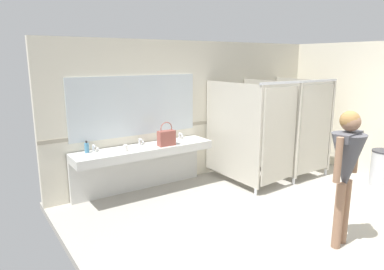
% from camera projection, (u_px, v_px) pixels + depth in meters
% --- Properties ---
extents(ground_plane, '(6.06, 6.64, 0.10)m').
position_uv_depth(ground_plane, '(334.00, 239.00, 4.60)').
color(ground_plane, '#9E998E').
extents(wall_back, '(6.06, 0.12, 2.61)m').
position_uv_depth(wall_back, '(201.00, 110.00, 6.80)').
color(wall_back, beige).
rests_on(wall_back, ground_plane).
extents(wall_back_tile_band, '(6.06, 0.01, 0.06)m').
position_uv_depth(wall_back_tile_band, '(203.00, 123.00, 6.81)').
color(wall_back_tile_band, '#9E937F').
rests_on(wall_back_tile_band, wall_back).
extents(vanity_counter, '(2.43, 0.55, 0.94)m').
position_uv_depth(vanity_counter, '(143.00, 158.00, 5.96)').
color(vanity_counter, silver).
rests_on(vanity_counter, ground_plane).
extents(mirror_panel, '(2.33, 0.02, 1.03)m').
position_uv_depth(mirror_panel, '(136.00, 106.00, 5.94)').
color(mirror_panel, silver).
rests_on(mirror_panel, wall_back).
extents(bathroom_stalls, '(1.98, 1.51, 1.91)m').
position_uv_depth(bathroom_stalls, '(277.00, 127.00, 6.62)').
color(bathroom_stalls, '#B2AD9E').
rests_on(bathroom_stalls, ground_plane).
extents(trash_bin, '(0.41, 0.41, 0.66)m').
position_uv_depth(trash_bin, '(382.00, 168.00, 6.33)').
color(trash_bin, '#B7BABF').
rests_on(trash_bin, ground_plane).
extents(person_standing, '(0.58, 0.47, 1.70)m').
position_uv_depth(person_standing, '(347.00, 162.00, 4.13)').
color(person_standing, '#8C664C').
rests_on(person_standing, ground_plane).
extents(handbag, '(0.30, 0.13, 0.41)m').
position_uv_depth(handbag, '(166.00, 137.00, 5.90)').
color(handbag, '#934C42').
rests_on(handbag, vanity_counter).
extents(soap_dispenser, '(0.07, 0.07, 0.19)m').
position_uv_depth(soap_dispenser, '(87.00, 148.00, 5.46)').
color(soap_dispenser, teal).
rests_on(soap_dispenser, vanity_counter).
extents(paper_cup, '(0.07, 0.07, 0.10)m').
position_uv_depth(paper_cup, '(125.00, 148.00, 5.55)').
color(paper_cup, white).
rests_on(paper_cup, vanity_counter).
extents(floor_drain_cover, '(0.14, 0.14, 0.01)m').
position_uv_depth(floor_drain_cover, '(362.00, 243.00, 4.37)').
color(floor_drain_cover, '#B7BABF').
rests_on(floor_drain_cover, ground_plane).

